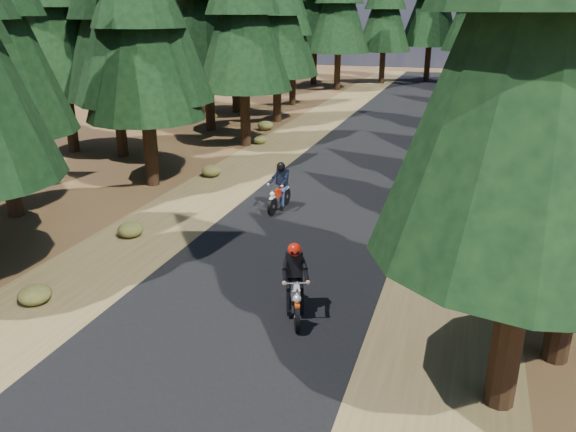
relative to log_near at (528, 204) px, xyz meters
The scene contains 8 objects.
ground 10.37m from the log_near, 131.74° to the right, with size 120.00×120.00×0.00m, color #4D331B.
road 7.43m from the log_near, 158.36° to the right, with size 6.00×100.00×0.01m, color black.
shoulder_l 11.83m from the log_near, 166.61° to the right, with size 3.20×100.00×0.01m, color brown.
shoulder_r 3.58m from the log_near, 130.09° to the right, with size 3.20×100.00×0.01m, color brown.
log_near is the anchor object (origin of this frame).
understory_shrubs 4.44m from the log_near, behind, with size 15.99×33.15×0.71m.
rider_lead 11.20m from the log_near, 120.09° to the right, with size 1.25×2.01×1.73m.
rider_follow 8.81m from the log_near, 160.79° to the right, with size 0.70×1.93×1.69m.
Camera 1 is at (4.65, -12.76, 6.59)m, focal length 35.00 mm.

